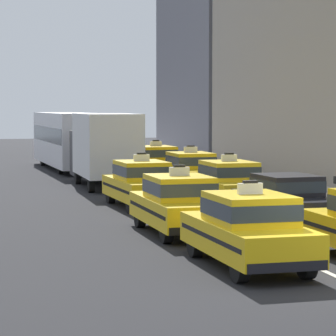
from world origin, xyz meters
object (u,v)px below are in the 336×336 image
(sedan_right_second, at_px, (286,199))
(bus_left_fifth, at_px, (68,137))
(box_truck_left_fourth, at_px, (104,147))
(taxi_right_fourth, at_px, (190,171))
(taxi_left_second, at_px, (178,203))
(taxi_left_third, at_px, (141,183))
(taxi_right_third, at_px, (228,183))
(taxi_left_nearest, at_px, (248,229))
(taxi_right_fifth, at_px, (155,162))

(sedan_right_second, bearing_deg, bus_left_fifth, 97.71)
(box_truck_left_fourth, distance_m, taxi_right_fourth, 4.46)
(taxi_right_fourth, bearing_deg, bus_left_fifth, 103.69)
(taxi_left_second, height_order, box_truck_left_fourth, box_truck_left_fourth)
(taxi_left_third, xyz_separation_m, bus_left_fifth, (-0.24, 19.03, 0.94))
(bus_left_fifth, relative_size, taxi_right_third, 2.45)
(taxi_left_nearest, height_order, taxi_right_third, same)
(taxi_left_nearest, height_order, taxi_right_fourth, same)
(taxi_left_second, height_order, sedan_right_second, taxi_left_second)
(taxi_left_second, bearing_deg, taxi_left_nearest, -86.92)
(taxi_left_nearest, relative_size, taxi_right_fifth, 0.99)
(taxi_left_second, bearing_deg, box_truck_left_fourth, 88.94)
(sedan_right_second, distance_m, taxi_right_fifth, 16.95)
(taxi_left_nearest, height_order, taxi_left_second, same)
(box_truck_left_fourth, height_order, taxi_right_third, box_truck_left_fourth)
(taxi_left_second, bearing_deg, taxi_left_third, 87.56)
(bus_left_fifth, bearing_deg, sedan_right_second, -82.29)
(taxi_right_third, bearing_deg, sedan_right_second, -88.17)
(taxi_right_fourth, relative_size, taxi_right_fifth, 0.99)
(taxi_right_fourth, bearing_deg, taxi_left_third, -121.97)
(taxi_left_nearest, height_order, taxi_left_third, same)
(sedan_right_second, xyz_separation_m, taxi_right_fourth, (0.03, 10.98, 0.03))
(taxi_left_third, distance_m, box_truck_left_fourth, 8.12)
(box_truck_left_fourth, distance_m, taxi_right_third, 9.41)
(taxi_left_nearest, relative_size, taxi_left_second, 1.00)
(taxi_left_second, bearing_deg, taxi_right_third, 60.01)
(taxi_left_nearest, height_order, box_truck_left_fourth, box_truck_left_fourth)
(taxi_left_third, xyz_separation_m, sedan_right_second, (3.13, -5.92, -0.03))
(taxi_left_second, bearing_deg, sedan_right_second, 8.63)
(sedan_right_second, height_order, taxi_right_third, taxi_right_third)
(sedan_right_second, relative_size, taxi_right_fifth, 0.94)
(bus_left_fifth, relative_size, taxi_right_fifth, 2.42)
(box_truck_left_fourth, bearing_deg, taxi_right_fourth, -43.49)
(box_truck_left_fourth, relative_size, taxi_right_third, 1.51)
(taxi_right_third, relative_size, taxi_right_fourth, 1.00)
(sedan_right_second, bearing_deg, taxi_right_fifth, 90.37)
(taxi_left_nearest, bearing_deg, taxi_right_fourth, 79.28)
(box_truck_left_fourth, bearing_deg, sedan_right_second, -77.34)
(taxi_left_third, height_order, box_truck_left_fourth, box_truck_left_fourth)
(box_truck_left_fourth, relative_size, bus_left_fifth, 0.62)
(taxi_left_second, height_order, taxi_right_fourth, same)
(taxi_left_third, relative_size, box_truck_left_fourth, 0.67)
(taxi_left_nearest, xyz_separation_m, taxi_left_third, (-0.00, 11.61, 0.00))
(bus_left_fifth, distance_m, taxi_right_fourth, 14.41)
(box_truck_left_fourth, bearing_deg, taxi_left_second, -91.06)
(taxi_left_third, bearing_deg, taxi_right_fifth, 74.67)
(sedan_right_second, height_order, taxi_right_fourth, taxi_right_fourth)
(taxi_left_nearest, bearing_deg, taxi_right_third, 74.63)
(taxi_left_nearest, bearing_deg, bus_left_fifth, 90.46)
(taxi_left_nearest, distance_m, taxi_left_second, 5.18)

